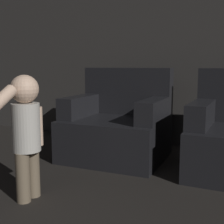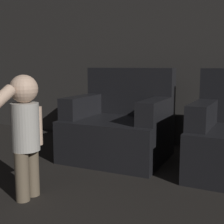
% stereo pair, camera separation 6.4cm
% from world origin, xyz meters
% --- Properties ---
extents(wall_back, '(8.40, 0.05, 2.60)m').
position_xyz_m(wall_back, '(0.00, 4.50, 1.30)').
color(wall_back, '#33302D').
rests_on(wall_back, ground_plane).
extents(armchair_left, '(0.93, 0.84, 0.85)m').
position_xyz_m(armchair_left, '(-0.41, 3.78, 0.30)').
color(armchair_left, black).
rests_on(armchair_left, ground_plane).
extents(person_toddler, '(0.18, 0.57, 0.82)m').
position_xyz_m(person_toddler, '(-0.54, 2.64, 0.49)').
color(person_toddler, brown).
rests_on(person_toddler, ground_plane).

